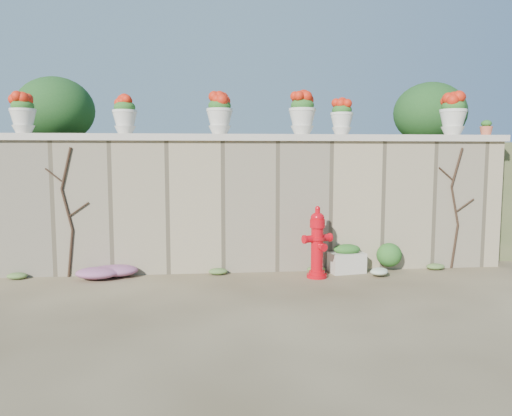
{
  "coord_description": "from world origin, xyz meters",
  "views": [
    {
      "loc": [
        -0.64,
        -5.86,
        1.79
      ],
      "look_at": [
        0.06,
        1.4,
        1.01
      ],
      "focal_mm": 35.0,
      "sensor_mm": 36.0,
      "label": 1
    }
  ],
  "objects": [
    {
      "name": "ground",
      "position": [
        0.0,
        0.0,
        0.0
      ],
      "size": [
        80.0,
        80.0,
        0.0
      ],
      "primitive_type": "plane",
      "color": "#4A3B25",
      "rests_on": "ground"
    },
    {
      "name": "stone_wall",
      "position": [
        0.0,
        1.8,
        1.0
      ],
      "size": [
        8.0,
        0.4,
        2.0
      ],
      "primitive_type": "cube",
      "color": "gray",
      "rests_on": "ground"
    },
    {
      "name": "wall_cap",
      "position": [
        0.0,
        1.8,
        2.05
      ],
      "size": [
        8.1,
        0.52,
        0.1
      ],
      "primitive_type": "cube",
      "color": "beige",
      "rests_on": "stone_wall"
    },
    {
      "name": "raised_fill",
      "position": [
        0.0,
        5.0,
        1.0
      ],
      "size": [
        9.0,
        6.0,
        2.0
      ],
      "primitive_type": "cube",
      "color": "#384C23",
      "rests_on": "ground"
    },
    {
      "name": "back_shrub_left",
      "position": [
        -3.2,
        3.0,
        2.55
      ],
      "size": [
        1.3,
        1.3,
        1.1
      ],
      "primitive_type": "ellipsoid",
      "color": "#143814",
      "rests_on": "raised_fill"
    },
    {
      "name": "back_shrub_right",
      "position": [
        3.4,
        3.0,
        2.55
      ],
      "size": [
        1.3,
        1.3,
        1.1
      ],
      "primitive_type": "ellipsoid",
      "color": "#143814",
      "rests_on": "raised_fill"
    },
    {
      "name": "vine_left",
      "position": [
        -2.67,
        1.58,
        0.99
      ],
      "size": [
        0.6,
        0.04,
        1.91
      ],
      "color": "black",
      "rests_on": "ground"
    },
    {
      "name": "vine_right",
      "position": [
        3.23,
        1.58,
        0.99
      ],
      "size": [
        0.6,
        0.04,
        1.91
      ],
      "color": "black",
      "rests_on": "ground"
    },
    {
      "name": "fire_hydrant",
      "position": [
        0.94,
        1.19,
        0.53
      ],
      "size": [
        0.45,
        0.32,
        1.05
      ],
      "rotation": [
        0.0,
        0.0,
        0.35
      ],
      "color": "red",
      "rests_on": "ground"
    },
    {
      "name": "planter_box",
      "position": [
        1.46,
        1.45,
        0.2
      ],
      "size": [
        0.57,
        0.4,
        0.44
      ],
      "rotation": [
        0.0,
        0.0,
        0.18
      ],
      "color": "beige",
      "rests_on": "ground"
    },
    {
      "name": "green_shrub",
      "position": [
        2.18,
        1.55,
        0.28
      ],
      "size": [
        0.6,
        0.54,
        0.57
      ],
      "primitive_type": "ellipsoid",
      "color": "#1E5119",
      "rests_on": "ground"
    },
    {
      "name": "magenta_clump",
      "position": [
        -2.09,
        1.38,
        0.12
      ],
      "size": [
        0.88,
        0.59,
        0.24
      ],
      "primitive_type": "ellipsoid",
      "color": "#C527AE",
      "rests_on": "ground"
    },
    {
      "name": "white_flowers",
      "position": [
        1.81,
        1.13,
        0.09
      ],
      "size": [
        0.49,
        0.4,
        0.18
      ],
      "primitive_type": "ellipsoid",
      "color": "white",
      "rests_on": "ground"
    },
    {
      "name": "urn_pot_0",
      "position": [
        -3.31,
        1.8,
        2.39
      ],
      "size": [
        0.37,
        0.37,
        0.58
      ],
      "color": "beige",
      "rests_on": "wall_cap"
    },
    {
      "name": "urn_pot_1",
      "position": [
        -1.86,
        1.8,
        2.38
      ],
      "size": [
        0.36,
        0.36,
        0.57
      ],
      "color": "beige",
      "rests_on": "wall_cap"
    },
    {
      "name": "urn_pot_2",
      "position": [
        -0.45,
        1.8,
        2.41
      ],
      "size": [
        0.4,
        0.4,
        0.62
      ],
      "color": "beige",
      "rests_on": "wall_cap"
    },
    {
      "name": "urn_pot_3",
      "position": [
        0.82,
        1.8,
        2.42
      ],
      "size": [
        0.41,
        0.41,
        0.65
      ],
      "color": "beige",
      "rests_on": "wall_cap"
    },
    {
      "name": "urn_pot_4",
      "position": [
        1.44,
        1.8,
        2.37
      ],
      "size": [
        0.35,
        0.35,
        0.55
      ],
      "color": "beige",
      "rests_on": "wall_cap"
    },
    {
      "name": "urn_pot_5",
      "position": [
        3.24,
        1.8,
        2.42
      ],
      "size": [
        0.42,
        0.42,
        0.66
      ],
      "color": "beige",
      "rests_on": "wall_cap"
    },
    {
      "name": "terracotta_pot",
      "position": [
        3.8,
        1.8,
        2.21
      ],
      "size": [
        0.2,
        0.2,
        0.24
      ],
      "color": "#C2593B",
      "rests_on": "wall_cap"
    }
  ]
}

